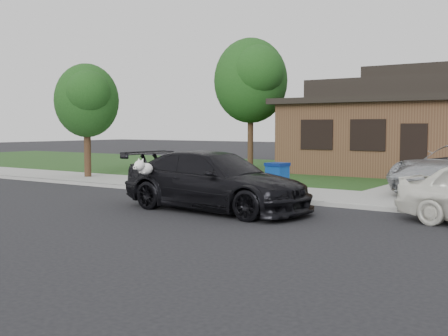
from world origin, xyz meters
The scene contains 9 objects.
ground centered at (0.00, 0.00, 0.00)m, with size 120.00×120.00×0.00m, color black.
sidewalk centered at (0.00, 5.00, 0.06)m, with size 60.00×3.00×0.12m, color gray.
curb centered at (0.00, 3.50, 0.06)m, with size 60.00×0.12×0.12m, color gray.
lawn centered at (0.00, 13.00, 0.07)m, with size 60.00×13.00×0.13m, color #193814.
sedan centered at (1.78, 1.16, 0.76)m, with size 5.35×2.61×1.52m.
recycling_bin centered at (1.92, 4.17, 0.61)m, with size 0.63×0.65×0.96m.
house centered at (4.00, 15.00, 2.13)m, with size 12.60×8.60×4.65m.
tree_0 centered at (-4.34, 12.88, 4.48)m, with size 3.78×3.60×6.34m.
tree_2 centered at (-7.38, 5.11, 3.27)m, with size 2.73×2.60×4.59m.
Camera 1 is at (10.08, -10.52, 2.15)m, focal length 45.00 mm.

